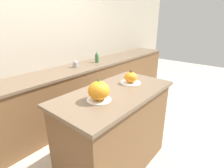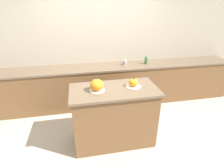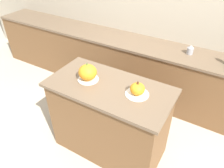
% 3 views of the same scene
% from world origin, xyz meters
% --- Properties ---
extents(ground_plane, '(12.00, 12.00, 0.00)m').
position_xyz_m(ground_plane, '(0.00, 0.00, 0.00)').
color(ground_plane, '#BCB29E').
extents(wall_back, '(8.00, 0.06, 2.50)m').
position_xyz_m(wall_back, '(0.00, 1.55, 1.25)').
color(wall_back, '#B2A893').
rests_on(wall_back, ground_plane).
extents(kitchen_island, '(1.32, 0.67, 0.96)m').
position_xyz_m(kitchen_island, '(0.00, 0.00, 0.48)').
color(kitchen_island, brown).
rests_on(kitchen_island, ground_plane).
extents(back_counter, '(6.00, 0.60, 0.90)m').
position_xyz_m(back_counter, '(0.00, 1.22, 0.45)').
color(back_counter, brown).
rests_on(back_counter, ground_plane).
extents(pumpkin_cake_left, '(0.22, 0.22, 0.21)m').
position_xyz_m(pumpkin_cake_left, '(-0.25, -0.01, 1.05)').
color(pumpkin_cake_left, silver).
rests_on(pumpkin_cake_left, kitchen_island).
extents(pumpkin_cake_right, '(0.23, 0.23, 0.16)m').
position_xyz_m(pumpkin_cake_right, '(0.30, 0.02, 1.02)').
color(pumpkin_cake_right, silver).
rests_on(pumpkin_cake_right, kitchen_island).
extents(bottle_short, '(0.09, 0.09, 0.13)m').
position_xyz_m(bottle_short, '(0.50, 1.25, 0.96)').
color(bottle_short, '#99999E').
rests_on(bottle_short, back_counter).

